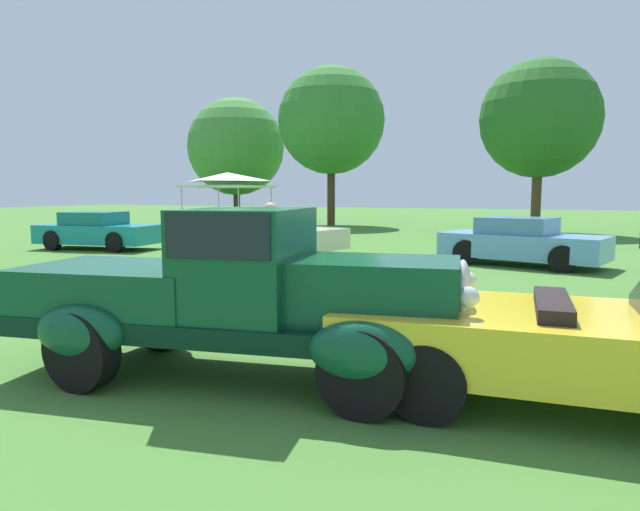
{
  "coord_description": "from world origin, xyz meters",
  "views": [
    {
      "loc": [
        3.25,
        -5.32,
        1.86
      ],
      "look_at": [
        0.36,
        1.39,
        1.03
      ],
      "focal_mm": 31.57,
      "sensor_mm": 36.0,
      "label": 1
    }
  ],
  "objects": [
    {
      "name": "ground_plane",
      "position": [
        0.0,
        0.0,
        0.0
      ],
      "size": [
        120.0,
        120.0,
        0.0
      ],
      "primitive_type": "plane",
      "color": "#42752D"
    },
    {
      "name": "feature_pickup_truck",
      "position": [
        0.33,
        -0.57,
        0.87
      ],
      "size": [
        4.69,
        2.36,
        1.7
      ],
      "color": "black",
      "rests_on": "ground_plane"
    },
    {
      "name": "neighbor_convertible",
      "position": [
        3.78,
        -0.08,
        0.58
      ],
      "size": [
        4.74,
        2.02,
        1.4
      ],
      "color": "yellow",
      "rests_on": "ground_plane"
    },
    {
      "name": "show_car_teal",
      "position": [
        -10.71,
        8.66,
        0.6
      ],
      "size": [
        4.06,
        2.19,
        1.22
      ],
      "color": "teal",
      "rests_on": "ground_plane"
    },
    {
      "name": "show_car_cream",
      "position": [
        -4.94,
        9.99,
        0.6
      ],
      "size": [
        4.83,
        2.73,
        1.22
      ],
      "color": "beige",
      "rests_on": "ground_plane"
    },
    {
      "name": "show_car_skyblue",
      "position": [
        2.32,
        9.82,
        0.6
      ],
      "size": [
        4.26,
        2.66,
        1.22
      ],
      "color": "#669EDB",
      "rests_on": "ground_plane"
    },
    {
      "name": "spectator_near_truck",
      "position": [
        -1.23,
        2.98,
        0.91
      ],
      "size": [
        0.41,
        0.47,
        1.69
      ],
      "color": "#283351",
      "rests_on": "ground_plane"
    },
    {
      "name": "canopy_tent_left_field",
      "position": [
        -10.1,
        15.58,
        2.42
      ],
      "size": [
        3.09,
        3.09,
        2.71
      ],
      "color": "#B7B7BC",
      "rests_on": "ground_plane"
    },
    {
      "name": "treeline_far_left",
      "position": [
        -16.52,
        26.71,
        4.79
      ],
      "size": [
        6.28,
        6.28,
        7.94
      ],
      "color": "#47331E",
      "rests_on": "ground_plane"
    },
    {
      "name": "treeline_mid_left",
      "position": [
        -8.76,
        24.17,
        5.8
      ],
      "size": [
        5.92,
        5.92,
        8.77
      ],
      "color": "#47331E",
      "rests_on": "ground_plane"
    },
    {
      "name": "treeline_center",
      "position": [
        2.12,
        22.61,
        5.17
      ],
      "size": [
        5.36,
        5.36,
        7.87
      ],
      "color": "brown",
      "rests_on": "ground_plane"
    }
  ]
}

